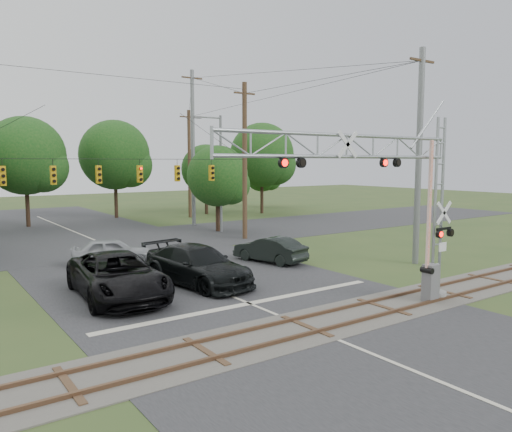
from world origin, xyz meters
TOP-DOWN VIEW (x-y plane):
  - ground at (0.00, 0.00)m, footprint 160.00×160.00m
  - road_main at (0.00, 10.00)m, footprint 14.00×90.00m
  - road_cross at (0.00, 24.00)m, footprint 90.00×12.00m
  - railroad_track at (0.00, 2.00)m, footprint 90.00×3.20m
  - crossing_gantry at (3.58, 1.64)m, footprint 11.33×0.96m
  - traffic_signal_span at (0.91, 20.00)m, footprint 19.34×0.36m
  - pickup_black at (-4.02, 9.48)m, footprint 3.69×7.06m
  - car_dark at (-0.13, 9.61)m, footprint 3.56×6.62m
  - sedan_silver at (-1.86, 16.42)m, footprint 4.75×3.12m
  - suv_dark at (5.79, 11.88)m, footprint 2.57×4.70m
  - streetlight at (9.69, 24.05)m, footprint 2.52×0.26m
  - utility_poles at (2.56, 22.40)m, footprint 26.16×28.85m
  - treeline at (1.61, 33.61)m, footprint 55.97×22.59m

SIDE VIEW (x-z plane):
  - ground at x=0.00m, z-range 0.00..0.00m
  - road_main at x=0.00m, z-range 0.00..0.02m
  - road_cross at x=0.00m, z-range 0.00..0.02m
  - railroad_track at x=0.00m, z-range -0.05..0.11m
  - suv_dark at x=5.79m, z-range 0.00..1.47m
  - sedan_silver at x=-1.86m, z-range 0.00..1.50m
  - car_dark at x=-0.13m, z-range 0.00..1.82m
  - pickup_black at x=-4.02m, z-range 0.00..1.90m
  - crossing_gantry at x=3.58m, z-range 0.90..8.44m
  - streetlight at x=9.69m, z-range 0.56..10.00m
  - traffic_signal_span at x=0.91m, z-range -0.14..11.36m
  - treeline at x=1.61m, z-range 0.63..10.69m
  - utility_poles at x=2.56m, z-range -0.55..13.24m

